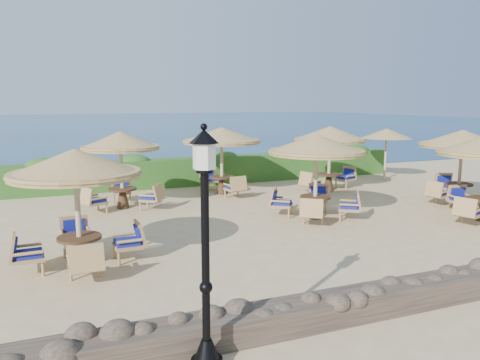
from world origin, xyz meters
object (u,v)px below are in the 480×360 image
lamp_post (206,262)px  cafe_set_1 (316,159)px  extra_parasol (387,134)px  cafe_set_6 (462,149)px  cafe_set_0 (76,186)px  cafe_set_3 (121,154)px  cafe_set_4 (222,142)px  cafe_set_5 (330,141)px

lamp_post → cafe_set_1: bearing=49.9°
extra_parasol → cafe_set_6: size_ratio=0.81×
cafe_set_0 → cafe_set_3: (1.69, 5.58, 0.04)m
lamp_post → cafe_set_0: 5.11m
cafe_set_4 → cafe_set_6: 8.84m
cafe_set_5 → cafe_set_6: 4.89m
cafe_set_1 → lamp_post: bearing=-130.1°
cafe_set_3 → cafe_set_1: bearing=-33.9°
cafe_set_0 → cafe_set_1: same height
extra_parasol → cafe_set_0: bearing=-153.1°
extra_parasol → cafe_set_6: (-0.78, -5.09, -0.22)m
cafe_set_1 → cafe_set_4: size_ratio=0.98×
cafe_set_0 → cafe_set_4: (5.72, 6.71, 0.23)m
extra_parasol → cafe_set_0: cafe_set_0 is taller
cafe_set_0 → cafe_set_3: bearing=73.1°
lamp_post → cafe_set_1: 8.94m
cafe_set_4 → cafe_set_5: bearing=-12.4°
extra_parasol → cafe_set_1: bearing=-142.9°
lamp_post → cafe_set_3: size_ratio=1.20×
lamp_post → cafe_set_3: (0.31, 10.49, 0.32)m
lamp_post → cafe_set_1: size_ratio=1.10×
cafe_set_3 → cafe_set_4: (4.03, 1.13, 0.18)m
extra_parasol → cafe_set_3: 12.39m
cafe_set_3 → cafe_set_6: same height
cafe_set_0 → cafe_set_5: same height
extra_parasol → cafe_set_1: size_ratio=0.80×
lamp_post → cafe_set_6: 13.69m
extra_parasol → cafe_set_3: size_ratio=0.87×
cafe_set_1 → cafe_set_3: (-5.45, 3.66, -0.00)m
extra_parasol → cafe_set_4: cafe_set_4 is taller
cafe_set_0 → cafe_set_1: (7.14, 1.92, 0.05)m
cafe_set_1 → cafe_set_6: 6.05m
lamp_post → cafe_set_4: 12.42m
lamp_post → cafe_set_6: (11.82, 6.91, 0.40)m
cafe_set_3 → cafe_set_6: 12.05m
cafe_set_1 → cafe_set_5: same height
lamp_post → cafe_set_3: bearing=88.3°
lamp_post → cafe_set_6: bearing=30.3°
extra_parasol → cafe_set_5: bearing=-161.2°
cafe_set_3 → cafe_set_6: size_ratio=0.93×
cafe_set_1 → cafe_set_5: bearing=52.7°
cafe_set_1 → cafe_set_0: bearing=-165.0°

